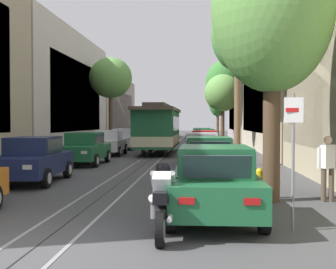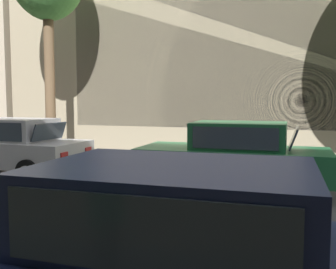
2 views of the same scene
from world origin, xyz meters
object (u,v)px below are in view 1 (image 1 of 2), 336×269
object	(u,v)px
parked_car_white_fourth_left	(109,142)
street_tree_kerb_left_second	(111,78)
parked_car_green_near_right	(214,182)
cable_car_trolley	(158,129)
parked_car_green_second_right	(208,159)
parked_car_navy_second_left	(33,159)
parked_car_green_mid_left	(84,148)
motorcycle_with_rider	(163,202)
fire_hydrant	(260,183)
street_tree_kerb_right_second	(238,37)
parked_car_green_sixth_right	(202,137)
parked_car_red_fourth_right	(205,143)
street_tree_kerb_right_near	(272,10)
street_sign_post	(293,146)
parked_car_silver_mid_right	(202,149)
street_tree_kerb_right_far	(218,98)
pedestrian_on_left_pavement	(328,164)
parked_car_green_fifth_right	(204,139)
street_tree_kerb_right_mid	(223,93)
street_tree_kerb_right_fourth	(223,83)
parked_car_white_fifth_left	(124,139)
parked_car_teal_sixth_left	(138,136)

from	to	relation	value
parked_car_white_fourth_left	street_tree_kerb_left_second	world-z (taller)	street_tree_kerb_left_second
parked_car_green_near_right	cable_car_trolley	size ratio (longest dim) A/B	0.48
parked_car_green_second_right	parked_car_navy_second_left	bearing A→B (deg)	-173.92
street_tree_kerb_left_second	cable_car_trolley	size ratio (longest dim) A/B	0.83
parked_car_green_mid_left	motorcycle_with_rider	size ratio (longest dim) A/B	2.20
cable_car_trolley	fire_hydrant	bearing A→B (deg)	-75.82
parked_car_white_fourth_left	street_tree_kerb_right_second	xyz separation A→B (m)	(7.60, -6.60, 5.38)
parked_car_green_sixth_right	fire_hydrant	xyz separation A→B (m)	(1.44, -27.95, -0.38)
parked_car_red_fourth_right	street_tree_kerb_right_second	world-z (taller)	street_tree_kerb_right_second
street_tree_kerb_right_near	street_sign_post	xyz separation A→B (m)	(-0.11, -3.40, -3.41)
parked_car_green_second_right	street_tree_kerb_left_second	xyz separation A→B (m)	(-7.91, 22.66, 5.04)
parked_car_white_fourth_left	parked_car_silver_mid_right	distance (m)	8.77
street_tree_kerb_right_far	cable_car_trolley	bearing A→B (deg)	-101.06
parked_car_white_fourth_left	street_tree_kerb_right_second	bearing A→B (deg)	-41.00
parked_car_navy_second_left	street_tree_kerb_left_second	bearing A→B (deg)	94.45
parked_car_white_fourth_left	street_tree_kerb_right_second	size ratio (longest dim) A/B	0.55
street_tree_kerb_left_second	street_tree_kerb_right_second	world-z (taller)	street_tree_kerb_right_second
parked_car_green_mid_left	pedestrian_on_left_pavement	xyz separation A→B (m)	(9.04, -9.93, 0.19)
parked_car_green_fifth_right	street_tree_kerb_right_mid	bearing A→B (deg)	-22.70
parked_car_green_sixth_right	street_tree_kerb_right_near	bearing A→B (deg)	-86.57
street_tree_kerb_right_fourth	parked_car_green_mid_left	bearing A→B (deg)	-109.36
street_tree_kerb_left_second	fire_hydrant	world-z (taller)	street_tree_kerb_left_second
parked_car_green_fifth_right	street_tree_kerb_left_second	size ratio (longest dim) A/B	0.58
parked_car_white_fourth_left	pedestrian_on_left_pavement	distance (m)	18.88
street_tree_kerb_right_mid	street_tree_kerb_right_fourth	distance (m)	10.80
parked_car_green_mid_left	parked_car_red_fourth_right	distance (m)	8.75
street_tree_kerb_right_mid	fire_hydrant	distance (m)	21.69
parked_car_green_second_right	street_tree_kerb_right_far	world-z (taller)	street_tree_kerb_right_far
street_tree_kerb_right_fourth	pedestrian_on_left_pavement	bearing A→B (deg)	-87.94
parked_car_white_fourth_left	street_tree_kerb_right_fourth	world-z (taller)	street_tree_kerb_right_fourth
cable_car_trolley	parked_car_white_fifth_left	bearing A→B (deg)	121.76
parked_car_green_mid_left	parked_car_silver_mid_right	bearing A→B (deg)	0.90
parked_car_green_sixth_right	street_tree_kerb_right_fourth	bearing A→B (deg)	63.74
motorcycle_with_rider	cable_car_trolley	bearing A→B (deg)	95.46
street_tree_kerb_right_mid	parked_car_green_fifth_right	bearing A→B (deg)	157.30
parked_car_green_sixth_right	cable_car_trolley	size ratio (longest dim) A/B	0.48
parked_car_green_sixth_right	street_tree_kerb_right_second	distance (m)	19.22
parked_car_red_fourth_right	street_tree_kerb_right_far	distance (m)	26.68
parked_car_green_sixth_right	street_tree_kerb_right_near	distance (m)	28.67
parked_car_green_mid_left	parked_car_white_fifth_left	bearing A→B (deg)	90.72
fire_hydrant	parked_car_red_fourth_right	bearing A→B (deg)	94.70
street_tree_kerb_left_second	pedestrian_on_left_pavement	xyz separation A→B (m)	(10.97, -26.53, -4.85)
parked_car_green_mid_left	cable_car_trolley	world-z (taller)	cable_car_trolley
motorcycle_with_rider	pedestrian_on_left_pavement	size ratio (longest dim) A/B	1.14
parked_car_green_sixth_right	street_tree_kerb_right_mid	distance (m)	7.57
street_tree_kerb_right_second	street_tree_kerb_right_mid	distance (m)	11.95
street_tree_kerb_left_second	motorcycle_with_rider	distance (m)	31.76
cable_car_trolley	pedestrian_on_left_pavement	world-z (taller)	cable_car_trolley
parked_car_red_fourth_right	street_tree_kerb_left_second	world-z (taller)	street_tree_kerb_left_second
parked_car_teal_sixth_left	parked_car_red_fourth_right	bearing A→B (deg)	-65.90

